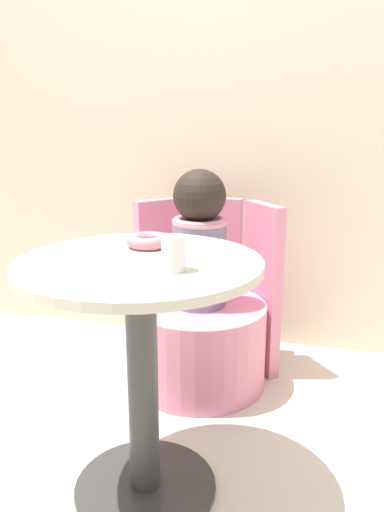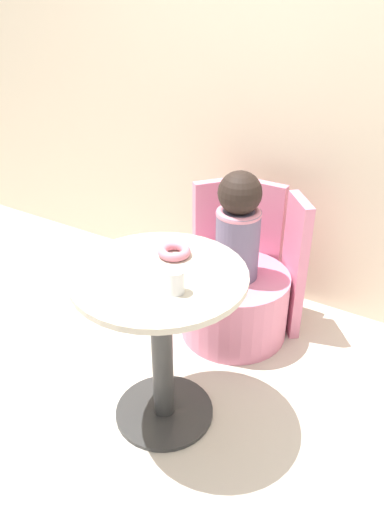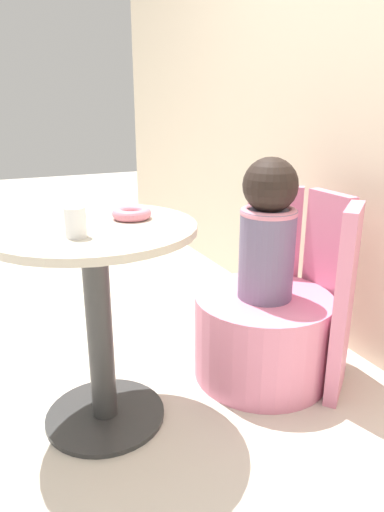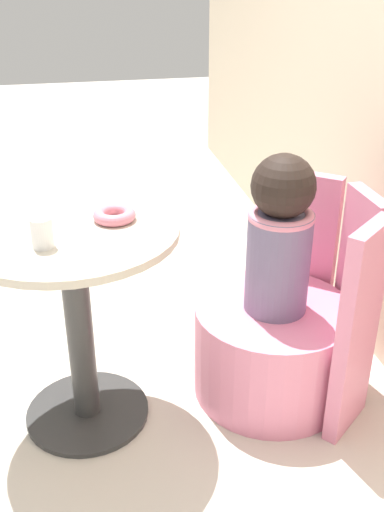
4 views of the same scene
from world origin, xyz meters
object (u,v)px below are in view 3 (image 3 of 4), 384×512
tub_chair (262,336)px  cup (75,222)px  round_table (97,290)px  child_figure (268,230)px  donut (132,213)px

tub_chair → cup: bearing=-80.5°
round_table → cup: (0.12, -0.07, 0.27)m
child_figure → cup: child_figure is taller
tub_chair → child_figure: 0.45m
cup → tub_chair: bearing=99.5°
tub_chair → child_figure: child_figure is taller
round_table → child_figure: size_ratio=1.31×
child_figure → donut: (-0.02, -0.53, 0.11)m
round_table → child_figure: child_figure is taller
tub_chair → child_figure: size_ratio=1.01×
round_table → tub_chair: (-0.00, 0.67, -0.32)m
cup → donut: bearing=124.1°
round_table → cup: cup is taller
child_figure → cup: (0.12, -0.74, 0.14)m
cup → child_figure: bearing=99.5°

